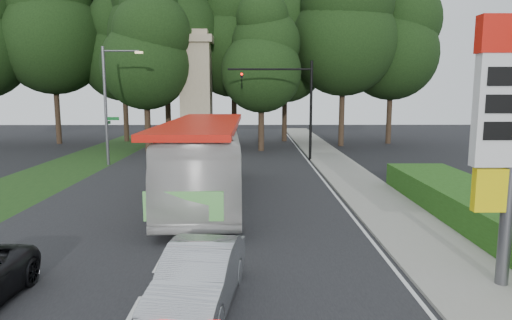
{
  "coord_description": "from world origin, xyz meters",
  "views": [
    {
      "loc": [
        2.76,
        -9.14,
        5.05
      ],
      "look_at": [
        2.91,
        9.71,
        2.2
      ],
      "focal_mm": 32.0,
      "sensor_mm": 36.0,
      "label": 1
    }
  ],
  "objects_px": {
    "traffic_signal_mast": "(293,96)",
    "streetlight_signs": "(108,100)",
    "monument": "(196,90)",
    "sedan_silver": "(199,277)",
    "transit_bus": "(204,161)"
  },
  "relations": [
    {
      "from": "traffic_signal_mast",
      "to": "streetlight_signs",
      "type": "xyz_separation_m",
      "value": [
        -12.67,
        -1.99,
        -0.23
      ]
    },
    {
      "from": "streetlight_signs",
      "to": "monument",
      "type": "xyz_separation_m",
      "value": [
        4.99,
        7.99,
        0.67
      ]
    },
    {
      "from": "monument",
      "to": "sedan_silver",
      "type": "distance_m",
      "value": 29.54
    },
    {
      "from": "traffic_signal_mast",
      "to": "sedan_silver",
      "type": "bearing_deg",
      "value": -100.3
    },
    {
      "from": "traffic_signal_mast",
      "to": "monument",
      "type": "bearing_deg",
      "value": 142.0
    },
    {
      "from": "monument",
      "to": "transit_bus",
      "type": "xyz_separation_m",
      "value": [
        2.5,
        -18.15,
        -3.26
      ]
    },
    {
      "from": "traffic_signal_mast",
      "to": "streetlight_signs",
      "type": "height_order",
      "value": "streetlight_signs"
    },
    {
      "from": "traffic_signal_mast",
      "to": "streetlight_signs",
      "type": "relative_size",
      "value": 0.9
    },
    {
      "from": "traffic_signal_mast",
      "to": "sedan_silver",
      "type": "relative_size",
      "value": 1.6
    },
    {
      "from": "streetlight_signs",
      "to": "monument",
      "type": "height_order",
      "value": "monument"
    },
    {
      "from": "monument",
      "to": "sedan_silver",
      "type": "bearing_deg",
      "value": -83.12
    },
    {
      "from": "monument",
      "to": "traffic_signal_mast",
      "type": "bearing_deg",
      "value": -38.0
    },
    {
      "from": "transit_bus",
      "to": "monument",
      "type": "bearing_deg",
      "value": 94.71
    },
    {
      "from": "streetlight_signs",
      "to": "transit_bus",
      "type": "xyz_separation_m",
      "value": [
        7.49,
        -10.15,
        -2.6
      ]
    },
    {
      "from": "traffic_signal_mast",
      "to": "monument",
      "type": "height_order",
      "value": "monument"
    }
  ]
}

